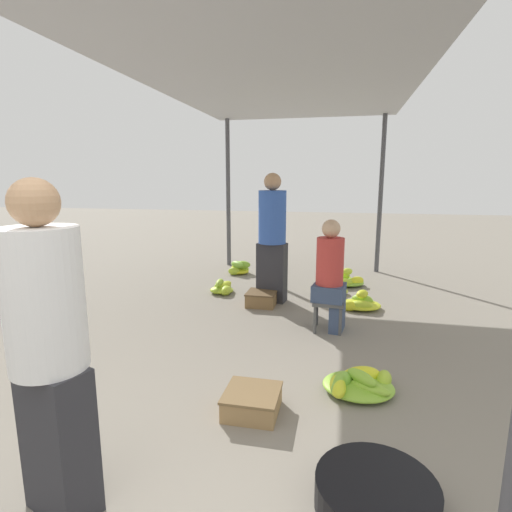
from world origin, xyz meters
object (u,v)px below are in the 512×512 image
(basin_black, at_px, (376,495))
(banana_pile_right_1, at_px, (360,303))
(banana_pile_left_0, at_px, (223,288))
(shopper_walking_mid, at_px, (272,236))
(crate_near, at_px, (252,402))
(banana_pile_left_1, at_px, (239,268))
(crate_mid, at_px, (262,298))
(vendor_foreground, at_px, (49,350))
(stool, at_px, (328,306))
(vendor_seated, at_px, (331,275))
(banana_pile_right_0, at_px, (357,383))
(banana_pile_right_2, at_px, (347,280))
(banana_pile_right_3, at_px, (334,290))

(basin_black, distance_m, banana_pile_right_1, 3.35)
(banana_pile_left_0, relative_size, shopper_walking_mid, 0.27)
(basin_black, height_order, crate_near, crate_near)
(banana_pile_left_1, distance_m, crate_mid, 1.87)
(vendor_foreground, bearing_deg, stool, 66.47)
(stool, xyz_separation_m, vendor_seated, (0.02, 0.00, 0.35))
(banana_pile_left_0, height_order, banana_pile_right_0, banana_pile_left_0)
(vendor_seated, distance_m, shopper_walking_mid, 1.30)
(banana_pile_right_0, height_order, crate_mid, banana_pile_right_0)
(vendor_foreground, distance_m, banana_pile_right_2, 5.12)
(banana_pile_right_2, height_order, crate_mid, banana_pile_right_2)
(vendor_seated, height_order, banana_pile_left_0, vendor_seated)
(banana_pile_right_0, distance_m, banana_pile_right_2, 3.35)
(banana_pile_right_2, bearing_deg, banana_pile_right_3, -108.72)
(basin_black, bearing_deg, crate_near, 138.70)
(banana_pile_right_1, distance_m, crate_mid, 1.31)
(vendor_seated, distance_m, banana_pile_left_1, 3.01)
(banana_pile_left_1, relative_size, crate_near, 0.99)
(crate_near, distance_m, crate_mid, 2.53)
(stool, distance_m, banana_pile_right_2, 2.05)
(stool, relative_size, crate_mid, 0.90)
(banana_pile_right_1, bearing_deg, basin_black, -90.82)
(vendor_foreground, distance_m, banana_pile_right_3, 4.55)
(vendor_seated, height_order, basin_black, vendor_seated)
(banana_pile_right_3, bearing_deg, banana_pile_right_2, 71.28)
(vendor_foreground, bearing_deg, crate_near, 54.32)
(crate_near, bearing_deg, vendor_seated, 74.52)
(stool, xyz_separation_m, crate_near, (-0.47, -1.77, -0.20))
(banana_pile_right_0, relative_size, banana_pile_right_1, 1.10)
(vendor_seated, xyz_separation_m, banana_pile_right_3, (0.01, 1.48, -0.58))
(basin_black, height_order, crate_mid, crate_mid)
(banana_pile_left_1, bearing_deg, crate_near, -74.05)
(stool, xyz_separation_m, banana_pile_right_0, (0.28, -1.32, -0.21))
(banana_pile_left_0, relative_size, banana_pile_right_3, 1.10)
(crate_mid, distance_m, shopper_walking_mid, 0.86)
(vendor_seated, relative_size, crate_mid, 3.20)
(banana_pile_right_0, relative_size, crate_mid, 1.46)
(vendor_foreground, relative_size, vendor_seated, 1.34)
(banana_pile_left_0, bearing_deg, stool, -36.77)
(banana_pile_left_0, distance_m, shopper_walking_mid, 1.18)
(basin_black, xyz_separation_m, banana_pile_left_0, (-1.95, 3.69, -0.00))
(vendor_foreground, relative_size, banana_pile_right_1, 3.25)
(banana_pile_left_1, distance_m, crate_near, 4.37)
(vendor_foreground, relative_size, banana_pile_right_2, 2.60)
(banana_pile_right_1, distance_m, crate_near, 2.77)
(shopper_walking_mid, bearing_deg, banana_pile_left_0, 163.10)
(vendor_foreground, xyz_separation_m, crate_near, (0.75, 1.05, -0.79))
(banana_pile_right_2, distance_m, crate_near, 3.86)
(stool, height_order, banana_pile_right_2, stool)
(banana_pile_left_1, distance_m, banana_pile_right_2, 1.94)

